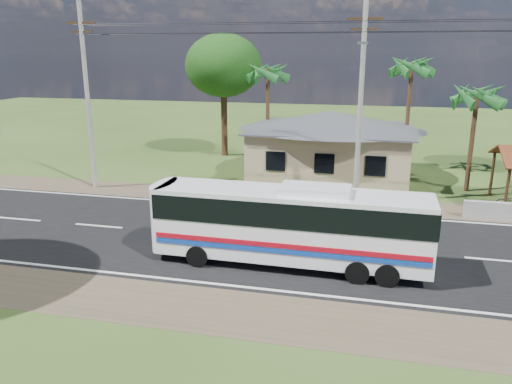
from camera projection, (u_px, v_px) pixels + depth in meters
ground at (280, 242)px, 22.30m from camera, size 120.00×120.00×0.00m
road at (280, 242)px, 22.30m from camera, size 120.00×16.00×0.03m
house at (331, 137)px, 33.53m from camera, size 12.40×10.00×5.00m
utility_poles at (354, 100)px, 26.21m from camera, size 32.80×2.22×11.00m
palm_near at (477, 96)px, 28.94m from camera, size 2.80×2.80×6.70m
palm_mid at (412, 68)px, 33.54m from camera, size 2.80×2.80×8.20m
palm_far at (268, 73)px, 36.35m from camera, size 2.80×2.80×7.70m
tree_behind_house at (223, 66)px, 38.99m from camera, size 6.00×6.00×9.61m
coach_bus at (291, 220)px, 19.39m from camera, size 10.71×2.44×3.32m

